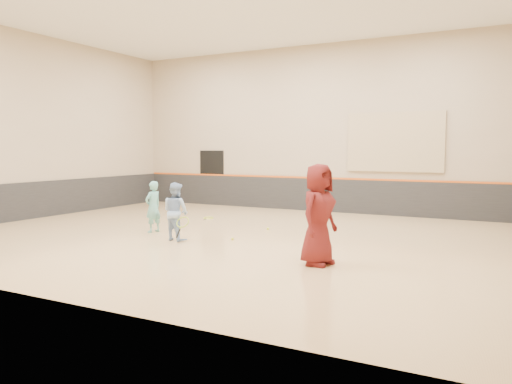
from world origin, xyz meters
The scene contains 14 objects.
room centered at (0.00, 0.00, 0.81)m, with size 15.04×12.04×6.22m.
wainscot_back centered at (0.00, 5.97, 0.60)m, with size 14.90×0.04×1.20m, color #232326.
wainscot_left centered at (-7.47, 0.00, 0.60)m, with size 0.04×11.90×1.20m, color #232326.
accent_stripe centered at (0.00, 5.96, 1.22)m, with size 14.90×0.03×0.06m, color #D85914.
acoustic_panel centered at (2.80, 5.95, 2.50)m, with size 3.20×0.08×2.00m, color tan.
doorway centered at (-4.50, 5.98, 1.10)m, with size 1.10×0.05×2.20m, color black.
girl centered at (-2.28, -0.44, 0.70)m, with size 0.51×0.33×1.40m, color #68B5B2.
instructor centered at (-1.01, -1.13, 0.72)m, with size 0.70×0.55×1.45m, color #95B7E7.
young_man centered at (3.06, -1.95, 1.00)m, with size 0.97×0.63×1.99m, color maroon.
held_racket centered at (-0.65, -1.33, 0.51)m, with size 0.52×0.52×0.56m, color #9DBF2A, non-canonical shape.
spare_racket centered at (-2.44, 2.55, 0.04)m, with size 0.74×0.74×0.08m, color #C0E231, non-canonical shape.
ball_under_racket centered at (0.25, -0.49, 0.03)m, with size 0.07×0.07×0.07m, color yellow.
ball_in_hand centered at (3.28, -2.10, 1.21)m, with size 0.07×0.07×0.07m, color #C8DC33.
ball_beside_spare centered at (0.33, 1.36, 0.03)m, with size 0.07×0.07×0.07m, color #D3E835.
Camera 1 is at (6.47, -11.09, 2.28)m, focal length 35.00 mm.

